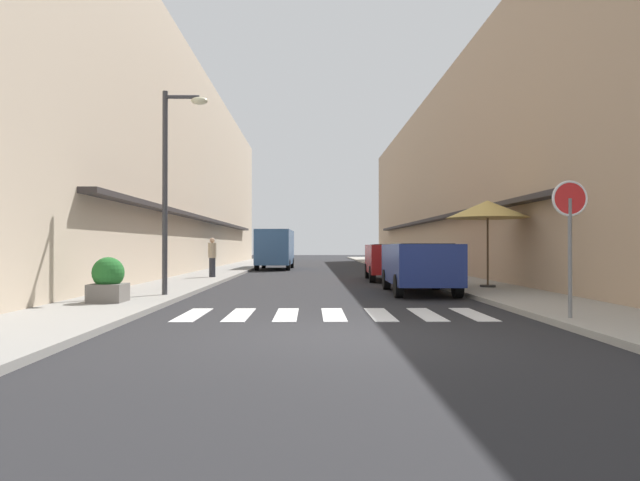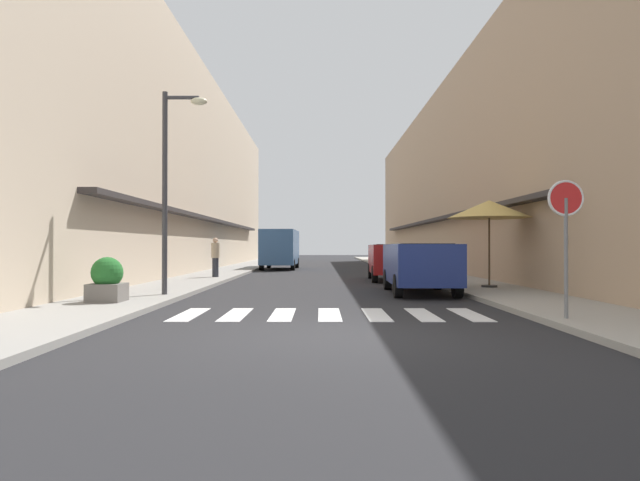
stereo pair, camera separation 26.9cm
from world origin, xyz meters
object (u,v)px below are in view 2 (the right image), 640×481
object	(u,v)px
cafe_umbrella	(488,209)
planter_corner	(106,280)
round_street_sign	(565,212)
street_lamp	(171,170)
pedestrian_walking_near	(214,256)
parked_car_mid	(391,258)
parked_car_near	(418,262)
delivery_van	(279,246)

from	to	relation	value
cafe_umbrella	planter_corner	distance (m)	11.30
round_street_sign	street_lamp	world-z (taller)	street_lamp
cafe_umbrella	pedestrian_walking_near	distance (m)	11.28
parked_car_mid	planter_corner	bearing A→B (deg)	-128.92
parked_car_near	round_street_sign	distance (m)	6.76
cafe_umbrella	pedestrian_walking_near	world-z (taller)	cafe_umbrella
round_street_sign	street_lamp	size ratio (longest dim) A/B	0.46
parked_car_near	planter_corner	size ratio (longest dim) A/B	4.36
parked_car_near	cafe_umbrella	xyz separation A→B (m)	(2.34, 0.96, 1.62)
parked_car_mid	pedestrian_walking_near	distance (m)	7.28
parked_car_mid	street_lamp	xyz separation A→B (m)	(-6.86, -7.79, 2.48)
round_street_sign	cafe_umbrella	xyz separation A→B (m)	(0.91, 7.48, 0.54)
round_street_sign	planter_corner	world-z (taller)	round_street_sign
parked_car_mid	delivery_van	bearing A→B (deg)	115.79
street_lamp	cafe_umbrella	xyz separation A→B (m)	(9.20, 2.60, -0.86)
round_street_sign	street_lamp	distance (m)	9.73
parked_car_mid	delivery_van	size ratio (longest dim) A/B	0.80
parked_car_near	planter_corner	xyz separation A→B (m)	(-7.84, -3.56, -0.32)
planter_corner	cafe_umbrella	bearing A→B (deg)	23.92
delivery_van	planter_corner	world-z (taller)	delivery_van
parked_car_near	cafe_umbrella	world-z (taller)	cafe_umbrella
parked_car_mid	round_street_sign	size ratio (longest dim) A/B	1.77
parked_car_near	parked_car_mid	bearing A→B (deg)	90.00
round_street_sign	cafe_umbrella	world-z (taller)	cafe_umbrella
parked_car_mid	street_lamp	world-z (taller)	street_lamp
parked_car_near	street_lamp	xyz separation A→B (m)	(-6.86, -1.64, 2.48)
parked_car_near	round_street_sign	xyz separation A→B (m)	(1.43, -6.52, 1.07)
delivery_van	round_street_sign	distance (m)	24.64
parked_car_near	planter_corner	bearing A→B (deg)	-155.60
delivery_van	street_lamp	size ratio (longest dim) A/B	1.01
parked_car_mid	parked_car_near	bearing A→B (deg)	-90.00
planter_corner	parked_car_mid	bearing A→B (deg)	51.08
delivery_van	planter_corner	size ratio (longest dim) A/B	5.30
round_street_sign	pedestrian_walking_near	xyz separation A→B (m)	(-8.69, 13.19, -1.03)
parked_car_near	cafe_umbrella	bearing A→B (deg)	22.26
street_lamp	planter_corner	world-z (taller)	street_lamp
parked_car_mid	planter_corner	world-z (taller)	parked_car_mid
delivery_van	cafe_umbrella	bearing A→B (deg)	-64.69
street_lamp	cafe_umbrella	world-z (taller)	street_lamp
parked_car_mid	street_lamp	bearing A→B (deg)	-131.37
parked_car_mid	round_street_sign	bearing A→B (deg)	-83.54
planter_corner	pedestrian_walking_near	xyz separation A→B (m)	(0.58, 10.22, 0.36)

